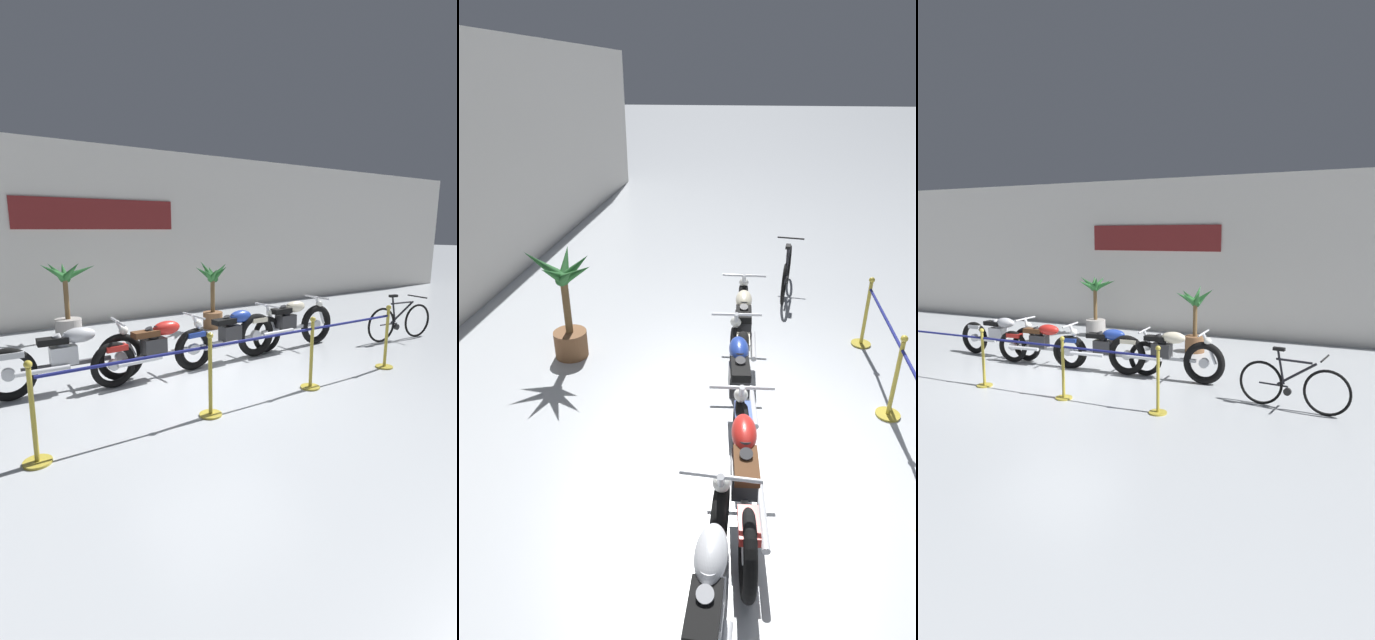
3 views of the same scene
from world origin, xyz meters
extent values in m
plane|color=#B2B7BC|center=(0.00, 0.00, 0.00)|extent=(120.00, 120.00, 0.00)
cube|color=silver|center=(0.00, 5.12, 2.10)|extent=(28.00, 0.25, 4.20)
cube|color=maroon|center=(-0.14, 4.98, 2.61)|extent=(3.80, 0.04, 0.70)
torus|color=black|center=(-1.25, 0.69, 0.37)|extent=(0.73, 0.14, 0.73)
torus|color=black|center=(-2.77, 0.75, 0.37)|extent=(0.73, 0.14, 0.73)
cylinder|color=silver|center=(-1.25, 0.69, 0.37)|extent=(0.18, 0.09, 0.17)
cylinder|color=silver|center=(-2.77, 0.75, 0.37)|extent=(0.18, 0.09, 0.17)
cylinder|color=silver|center=(-1.16, 0.68, 0.65)|extent=(0.31, 0.07, 0.59)
cube|color=silver|center=(-2.06, 0.72, 0.53)|extent=(0.37, 0.23, 0.26)
cylinder|color=silver|center=(-2.02, 0.72, 0.73)|extent=(0.18, 0.12, 0.24)
cylinder|color=silver|center=(-2.10, 0.72, 0.73)|extent=(0.18, 0.12, 0.24)
cylinder|color=silver|center=(-2.37, 0.59, 0.39)|extent=(0.70, 0.10, 0.07)
cube|color=#47474C|center=(-2.01, 0.72, 0.39)|extent=(1.22, 0.11, 0.06)
ellipsoid|color=#B7BABF|center=(-1.83, 0.71, 0.79)|extent=(0.47, 0.24, 0.22)
cube|color=black|center=(-2.19, 0.72, 0.75)|extent=(0.41, 0.22, 0.09)
cube|color=#B7BABF|center=(-2.72, 0.75, 0.63)|extent=(0.33, 0.17, 0.08)
cylinder|color=silver|center=(-1.27, 0.69, 0.92)|extent=(0.06, 0.62, 0.04)
sphere|color=silver|center=(-1.19, 0.68, 0.78)|extent=(0.14, 0.14, 0.14)
torus|color=black|center=(-0.04, 0.56, 0.34)|extent=(0.69, 0.15, 0.68)
torus|color=black|center=(-1.45, 0.46, 0.34)|extent=(0.69, 0.15, 0.68)
cylinder|color=silver|center=(-0.04, 0.56, 0.34)|extent=(0.17, 0.09, 0.16)
cylinder|color=silver|center=(-1.45, 0.46, 0.34)|extent=(0.17, 0.09, 0.16)
cylinder|color=silver|center=(0.05, 0.57, 0.62)|extent=(0.31, 0.08, 0.59)
cube|color=#2D2D30|center=(-0.79, 0.51, 0.50)|extent=(0.38, 0.25, 0.26)
cylinder|color=#2D2D30|center=(-0.75, 0.51, 0.70)|extent=(0.19, 0.12, 0.24)
cylinder|color=#2D2D30|center=(-0.83, 0.50, 0.70)|extent=(0.19, 0.12, 0.24)
cylinder|color=silver|center=(-1.08, 0.35, 0.36)|extent=(0.70, 0.12, 0.07)
cube|color=#ADAFB5|center=(-0.74, 0.51, 0.36)|extent=(1.13, 0.14, 0.06)
ellipsoid|color=#B21E19|center=(-0.56, 0.53, 0.76)|extent=(0.48, 0.25, 0.22)
cube|color=#4C2D19|center=(-0.92, 0.50, 0.72)|extent=(0.41, 0.23, 0.09)
cube|color=#B21E19|center=(-1.40, 0.46, 0.58)|extent=(0.33, 0.18, 0.08)
cylinder|color=silver|center=(-0.06, 0.56, 0.89)|extent=(0.08, 0.62, 0.04)
sphere|color=silver|center=(0.02, 0.57, 0.75)|extent=(0.14, 0.14, 0.14)
torus|color=black|center=(1.56, 0.67, 0.34)|extent=(0.68, 0.15, 0.68)
torus|color=black|center=(-0.10, 0.53, 0.34)|extent=(0.68, 0.15, 0.68)
cylinder|color=silver|center=(1.56, 0.67, 0.34)|extent=(0.17, 0.09, 0.16)
cylinder|color=silver|center=(-0.10, 0.53, 0.34)|extent=(0.17, 0.09, 0.16)
cylinder|color=silver|center=(1.65, 0.68, 0.62)|extent=(0.31, 0.08, 0.59)
cube|color=#2D2D30|center=(0.68, 0.60, 0.50)|extent=(0.38, 0.25, 0.26)
cylinder|color=#2D2D30|center=(0.72, 0.60, 0.70)|extent=(0.19, 0.12, 0.24)
cylinder|color=#2D2D30|center=(0.64, 0.60, 0.70)|extent=(0.19, 0.12, 0.24)
cylinder|color=silver|center=(0.39, 0.43, 0.36)|extent=(0.70, 0.13, 0.07)
cube|color=#ADAFB5|center=(0.73, 0.60, 0.36)|extent=(1.33, 0.17, 0.06)
ellipsoid|color=navy|center=(0.91, 0.62, 0.76)|extent=(0.48, 0.26, 0.22)
cube|color=black|center=(0.55, 0.59, 0.72)|extent=(0.42, 0.23, 0.09)
cube|color=navy|center=(-0.05, 0.54, 0.59)|extent=(0.33, 0.19, 0.08)
cylinder|color=silver|center=(1.54, 0.67, 0.89)|extent=(0.09, 0.62, 0.04)
sphere|color=silver|center=(1.62, 0.68, 0.75)|extent=(0.14, 0.14, 0.14)
torus|color=black|center=(2.76, 0.61, 0.39)|extent=(0.79, 0.15, 0.78)
torus|color=black|center=(1.21, 0.57, 0.39)|extent=(0.79, 0.15, 0.78)
cylinder|color=silver|center=(2.76, 0.61, 0.39)|extent=(0.18, 0.08, 0.18)
cylinder|color=silver|center=(1.21, 0.57, 0.39)|extent=(0.18, 0.08, 0.18)
cylinder|color=silver|center=(2.85, 0.61, 0.68)|extent=(0.30, 0.06, 0.59)
cube|color=#2D2D30|center=(1.93, 0.59, 0.55)|extent=(0.36, 0.23, 0.26)
cylinder|color=#2D2D30|center=(1.98, 0.59, 0.75)|extent=(0.18, 0.11, 0.24)
cylinder|color=#2D2D30|center=(1.89, 0.59, 0.75)|extent=(0.18, 0.11, 0.24)
cylinder|color=silver|center=(1.64, 0.44, 0.41)|extent=(0.70, 0.09, 0.07)
cube|color=#ADAFB5|center=(1.98, 0.59, 0.41)|extent=(1.24, 0.09, 0.06)
ellipsoid|color=beige|center=(2.16, 0.59, 0.81)|extent=(0.46, 0.23, 0.22)
cube|color=black|center=(1.80, 0.59, 0.77)|extent=(0.40, 0.21, 0.09)
cube|color=beige|center=(1.26, 0.57, 0.67)|extent=(0.32, 0.17, 0.08)
cylinder|color=silver|center=(2.74, 0.61, 0.94)|extent=(0.05, 0.62, 0.04)
sphere|color=silver|center=(2.82, 0.61, 0.80)|extent=(0.14, 0.14, 0.14)
torus|color=black|center=(4.93, -0.20, 0.36)|extent=(0.71, 0.14, 0.71)
torus|color=black|center=(3.92, -0.06, 0.36)|extent=(0.71, 0.14, 0.71)
cylinder|color=black|center=(4.48, -0.14, 0.58)|extent=(0.60, 0.12, 0.43)
cylinder|color=black|center=(4.43, -0.13, 0.78)|extent=(0.55, 0.11, 0.04)
cylinder|color=black|center=(4.23, -0.11, 0.66)|extent=(0.15, 0.06, 0.55)
cube|color=black|center=(4.19, -0.10, 0.94)|extent=(0.19, 0.10, 0.05)
cylinder|color=black|center=(4.12, -0.09, 0.36)|extent=(0.46, 0.09, 0.03)
cylinder|color=black|center=(4.87, -0.19, 0.88)|extent=(0.09, 0.48, 0.03)
cylinder|color=black|center=(4.35, -0.12, 0.28)|extent=(0.13, 0.07, 0.12)
cylinder|color=brown|center=(1.77, 2.95, 0.19)|extent=(0.46, 0.46, 0.37)
cylinder|color=brown|center=(1.77, 2.95, 0.77)|extent=(0.10, 0.10, 0.78)
cone|color=#235B28|center=(1.97, 2.97, 1.31)|extent=(0.54, 0.22, 0.47)
cone|color=#235B28|center=(1.89, 3.17, 1.25)|extent=(0.36, 0.58, 0.44)
cone|color=#235B28|center=(1.76, 3.18, 1.33)|extent=(0.20, 0.60, 0.51)
cone|color=#235B28|center=(1.60, 3.01, 1.28)|extent=(0.50, 0.29, 0.43)
cone|color=#235B28|center=(1.59, 2.84, 1.26)|extent=(0.53, 0.42, 0.44)
cone|color=#235B28|center=(1.69, 2.75, 1.27)|extent=(0.33, 0.54, 0.45)
cone|color=#235B28|center=(1.87, 2.81, 1.28)|extent=(0.37, 0.44, 0.47)
cylinder|color=gray|center=(-1.30, 3.68, 0.22)|extent=(0.53, 0.53, 0.44)
cylinder|color=brown|center=(-1.30, 3.68, 0.87)|extent=(0.10, 0.10, 0.86)
cone|color=#235B28|center=(-1.01, 3.68, 1.40)|extent=(0.70, 0.16, 0.37)
cone|color=#235B28|center=(-1.14, 3.82, 1.37)|extent=(0.45, 0.47, 0.40)
cone|color=#235B28|center=(-1.27, 3.87, 1.42)|extent=(0.22, 0.51, 0.43)
cone|color=#235B28|center=(-1.42, 3.86, 1.42)|extent=(0.41, 0.53, 0.48)
cone|color=#235B28|center=(-1.51, 3.69, 1.43)|extent=(0.56, 0.17, 0.43)
cone|color=#235B28|center=(-1.45, 3.54, 1.38)|extent=(0.46, 0.48, 0.42)
cone|color=#235B28|center=(-1.25, 3.44, 1.41)|extent=(0.24, 0.60, 0.43)
cone|color=#235B28|center=(-1.18, 3.55, 1.44)|extent=(0.40, 0.43, 0.49)
cylinder|color=navy|center=(-1.78, -1.14, 0.88)|extent=(1.91, 0.04, 0.04)
cylinder|color=navy|center=(0.06, -1.14, 0.88)|extent=(1.62, 0.04, 0.04)
cylinder|color=navy|center=(1.75, -1.14, 0.88)|extent=(1.63, 0.04, 0.04)
cylinder|color=gold|center=(-0.79, -1.14, 0.01)|extent=(0.28, 0.28, 0.03)
cylinder|color=gold|center=(-0.79, -1.14, 0.50)|extent=(0.05, 0.05, 0.95)
sphere|color=gold|center=(-0.79, -1.14, 1.01)|extent=(0.08, 0.08, 0.08)
cylinder|color=gold|center=(0.90, -1.14, 0.01)|extent=(0.28, 0.28, 0.03)
cylinder|color=gold|center=(0.90, -1.14, 0.50)|extent=(0.05, 0.05, 0.95)
sphere|color=gold|center=(0.90, -1.14, 1.01)|extent=(0.08, 0.08, 0.08)
cylinder|color=gold|center=(2.60, -1.14, 0.01)|extent=(0.28, 0.28, 0.03)
cylinder|color=gold|center=(2.60, -1.14, 0.50)|extent=(0.05, 0.05, 0.95)
sphere|color=gold|center=(2.60, -1.14, 1.01)|extent=(0.08, 0.08, 0.08)
camera|label=1|loc=(-3.34, -5.36, 2.25)|focal=24.00mm
camera|label=2|loc=(-4.05, 0.59, 3.58)|focal=28.00mm
camera|label=3|loc=(5.44, -7.80, 2.66)|focal=28.00mm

